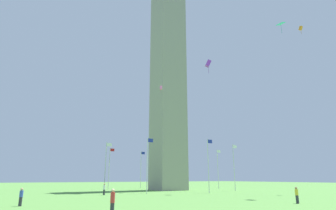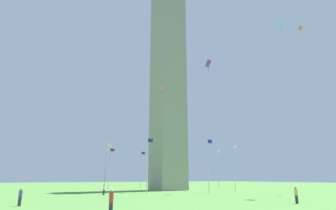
# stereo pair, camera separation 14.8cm
# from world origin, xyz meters

# --- Properties ---
(ground_plane) EXTENTS (260.00, 260.00, 0.00)m
(ground_plane) POSITION_xyz_m (0.00, 0.00, 0.00)
(ground_plane) COLOR #548C3D
(obelisk_monument) EXTENTS (6.42, 6.42, 58.34)m
(obelisk_monument) POSITION_xyz_m (0.00, 0.00, 29.17)
(obelisk_monument) COLOR gray
(obelisk_monument) RESTS_ON ground
(flagpole_n) EXTENTS (1.12, 0.14, 9.35)m
(flagpole_n) POSITION_xyz_m (14.07, 0.00, 5.08)
(flagpole_n) COLOR silver
(flagpole_n) RESTS_ON ground
(flagpole_ne) EXTENTS (1.12, 0.14, 9.35)m
(flagpole_ne) POSITION_xyz_m (9.97, 9.91, 5.08)
(flagpole_ne) COLOR silver
(flagpole_ne) RESTS_ON ground
(flagpole_e) EXTENTS (1.12, 0.14, 9.35)m
(flagpole_e) POSITION_xyz_m (0.05, 14.02, 5.08)
(flagpole_e) COLOR silver
(flagpole_e) RESTS_ON ground
(flagpole_se) EXTENTS (1.12, 0.14, 9.35)m
(flagpole_se) POSITION_xyz_m (-9.86, 9.91, 5.08)
(flagpole_se) COLOR silver
(flagpole_se) RESTS_ON ground
(flagpole_s) EXTENTS (1.12, 0.14, 9.35)m
(flagpole_s) POSITION_xyz_m (-13.97, 0.00, 5.08)
(flagpole_s) COLOR silver
(flagpole_s) RESTS_ON ground
(flagpole_sw) EXTENTS (1.12, 0.14, 9.35)m
(flagpole_sw) POSITION_xyz_m (-9.86, -9.91, 5.08)
(flagpole_sw) COLOR silver
(flagpole_sw) RESTS_ON ground
(flagpole_w) EXTENTS (1.12, 0.14, 9.35)m
(flagpole_w) POSITION_xyz_m (0.05, -14.02, 5.08)
(flagpole_w) COLOR silver
(flagpole_w) RESTS_ON ground
(flagpole_nw) EXTENTS (1.12, 0.14, 9.35)m
(flagpole_nw) POSITION_xyz_m (9.97, -9.91, 5.08)
(flagpole_nw) COLOR silver
(flagpole_nw) RESTS_ON ground
(person_white_shirt) EXTENTS (0.32, 0.32, 1.74)m
(person_white_shirt) POSITION_xyz_m (-17.34, -10.32, 0.86)
(person_white_shirt) COLOR #2D2D38
(person_white_shirt) RESTS_ON ground
(person_blue_shirt) EXTENTS (0.32, 0.32, 1.63)m
(person_blue_shirt) POSITION_xyz_m (-29.39, -23.19, 0.81)
(person_blue_shirt) COLOR #2D2D38
(person_blue_shirt) RESTS_ON ground
(person_yellow_shirt) EXTENTS (0.32, 0.32, 1.63)m
(person_yellow_shirt) POSITION_xyz_m (-4.82, -34.38, 0.81)
(person_yellow_shirt) COLOR #2D2D38
(person_yellow_shirt) RESTS_ON ground
(person_red_shirt) EXTENTS (0.32, 0.32, 1.77)m
(person_red_shirt) POSITION_xyz_m (-24.16, -33.45, 0.88)
(person_red_shirt) COLOR #2D2D38
(person_red_shirt) RESTS_ON ground
(kite_purple_box) EXTENTS (1.40, 1.20, 2.77)m
(kite_purple_box) POSITION_xyz_m (0.53, -14.45, 23.88)
(kite_purple_box) COLOR purple
(kite_cyan_diamond) EXTENTS (1.22, 1.27, 1.93)m
(kite_cyan_diamond) POSITION_xyz_m (5.19, -27.75, 26.93)
(kite_cyan_diamond) COLOR #33C6D1
(kite_orange_box) EXTENTS (0.53, 0.80, 1.74)m
(kite_orange_box) POSITION_xyz_m (17.26, -23.60, 31.81)
(kite_orange_box) COLOR orange
(kite_pink_box) EXTENTS (0.70, 0.75, 1.58)m
(kite_pink_box) POSITION_xyz_m (-5.52, -6.61, 20.19)
(kite_pink_box) COLOR pink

